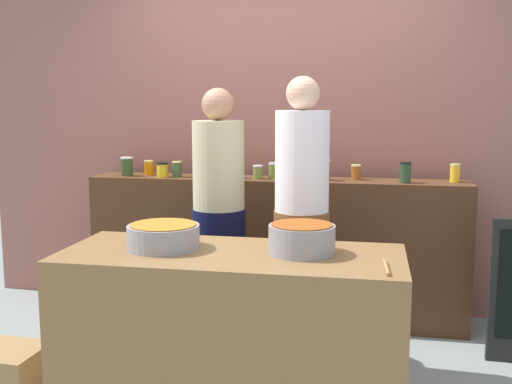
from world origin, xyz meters
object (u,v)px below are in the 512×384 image
Objects in this scene: preserve_jar_7 at (258,172)px; preserve_jar_13 at (455,173)px; preserve_jar_5 at (212,170)px; preserve_jar_11 at (356,172)px; preserve_jar_12 at (405,172)px; cooking_pot_left at (163,236)px; preserve_jar_3 at (177,169)px; preserve_jar_2 at (162,170)px; preserve_jar_8 at (273,171)px; preserve_jar_6 at (232,169)px; preserve_jar_9 at (310,171)px; preserve_jar_10 at (325,170)px; cooking_pot_center at (302,239)px; bread_crate at (1,367)px; preserve_jar_0 at (127,166)px; cook_with_tongs at (219,232)px; cook_in_cap at (301,238)px; wooden_spoon at (387,268)px; preserve_jar_1 at (149,168)px; preserve_jar_4 at (201,167)px.

preserve_jar_13 reaches higher than preserve_jar_7.
preserve_jar_13 reaches higher than preserve_jar_5.
preserve_jar_11 reaches higher than preserve_jar_7.
cooking_pot_left is (-1.25, -1.31, -0.21)m from preserve_jar_12.
preserve_jar_3 reaches higher than preserve_jar_11.
preserve_jar_2 is 0.81m from preserve_jar_8.
preserve_jar_3 is 0.88× the size of preserve_jar_6.
preserve_jar_10 reaches higher than preserve_jar_9.
preserve_jar_3 is 0.35× the size of cooking_pot_center.
preserve_jar_10 is at bearing 175.92° from preserve_jar_12.
preserve_jar_6 is at bearing 51.95° from bread_crate.
preserve_jar_12 is at bearing -0.04° from preserve_jar_2.
preserve_jar_12 is (1.37, -0.07, 0.02)m from preserve_jar_5.
preserve_jar_10 is (1.07, 0.01, 0.02)m from preserve_jar_3.
preserve_jar_10 is 1.01× the size of preserve_jar_12.
preserve_jar_0 is 1.11× the size of preserve_jar_13.
cook_in_cap reaches higher than cook_with_tongs.
cooking_pot_center is 0.19× the size of cook_in_cap.
wooden_spoon is at bearing -43.77° from preserve_jar_2.
preserve_jar_13 is (2.20, -0.01, 0.01)m from preserve_jar_1.
preserve_jar_9 is at bearing 12.93° from preserve_jar_7.
preserve_jar_0 is at bearing -179.71° from preserve_jar_6.
preserve_jar_4 is 0.11m from preserve_jar_5.
preserve_jar_8 is at bearing 1.84° from preserve_jar_0.
cooking_pot_center is at bearing -46.80° from preserve_jar_1.
preserve_jar_7 is 0.68× the size of preserve_jar_12.
preserve_jar_3 is 0.24× the size of bread_crate.
cooking_pot_left is (0.75, -1.34, -0.21)m from preserve_jar_0.
preserve_jar_3 is at bearing -176.19° from preserve_jar_11.
preserve_jar_13 is at bearing 16.73° from preserve_jar_12.
preserve_jar_13 is (1.35, 0.07, 0.01)m from preserve_jar_7.
preserve_jar_0 is at bearing -147.54° from preserve_jar_1.
preserve_jar_7 is at bearing -12.06° from preserve_jar_4.
preserve_jar_6 is at bearing -7.25° from preserve_jar_1.
preserve_jar_3 is 0.07× the size of cook_with_tongs.
cooking_pot_left is at bearing -66.75° from preserve_jar_1.
preserve_jar_11 reaches higher than preserve_jar_9.
preserve_jar_11 reaches higher than cooking_pot_left.
cooking_pot_center is 1.87m from bread_crate.
preserve_jar_8 reaches higher than preserve_jar_5.
preserve_jar_8 is 0.81× the size of preserve_jar_12.
preserve_jar_8 is (0.95, -0.05, 0.00)m from preserve_jar_1.
preserve_jar_8 reaches higher than preserve_jar_11.
preserve_jar_12 is (1.72, -0.00, 0.02)m from preserve_jar_2.
preserve_jar_2 is at bearing -163.48° from preserve_jar_3.
preserve_jar_6 is 0.55× the size of wooden_spoon.
preserve_jar_5 is at bearing 57.38° from bread_crate.
preserve_jar_1 is 0.96m from preserve_jar_8.
preserve_jar_5 is 2.01m from wooden_spoon.
preserve_jar_3 is 0.99× the size of preserve_jar_8.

